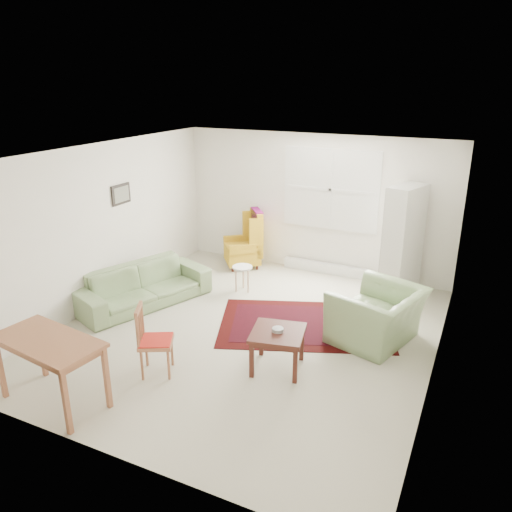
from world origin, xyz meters
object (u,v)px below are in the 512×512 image
at_px(desk, 52,371).
at_px(wingback_chair, 242,239).
at_px(desk_chair, 156,340).
at_px(coffee_table, 278,350).
at_px(armchair, 377,310).
at_px(cabinet, 403,242).
at_px(sofa, 143,279).
at_px(stool, 242,278).

bearing_deg(desk, wingback_chair, 90.56).
bearing_deg(desk_chair, coffee_table, -88.32).
xyz_separation_m(armchair, coffee_table, (-0.94, -1.22, -0.19)).
relative_size(cabinet, desk, 1.47).
height_order(sofa, cabinet, cabinet).
relative_size(armchair, desk_chair, 1.30).
bearing_deg(wingback_chair, cabinet, 50.54).
xyz_separation_m(sofa, coffee_table, (2.65, -0.82, -0.17)).
distance_m(sofa, coffee_table, 2.78).
relative_size(desk, desk_chair, 1.39).
bearing_deg(coffee_table, desk_chair, -150.84).
bearing_deg(coffee_table, cabinet, 72.44).
bearing_deg(cabinet, desk, -103.71).
bearing_deg(cabinet, wingback_chair, -162.37).
bearing_deg(wingback_chair, sofa, -55.91).
height_order(armchair, cabinet, cabinet).
bearing_deg(sofa, cabinet, -38.22).
xyz_separation_m(wingback_chair, coffee_table, (1.99, -2.98, -0.29)).
bearing_deg(wingback_chair, stool, -11.82).
xyz_separation_m(stool, cabinet, (2.40, 1.01, 0.69)).
height_order(wingback_chair, stool, wingback_chair).
distance_m(coffee_table, stool, 2.43).
distance_m(coffee_table, desk, 2.58).
xyz_separation_m(sofa, wingback_chair, (0.66, 2.15, 0.12)).
xyz_separation_m(wingback_chair, desk_chair, (0.71, -3.69, -0.11)).
bearing_deg(armchair, coffee_table, -21.20).
bearing_deg(coffee_table, armchair, 52.25).
height_order(sofa, desk_chair, desk_chair).
xyz_separation_m(armchair, cabinet, (-0.01, 1.73, 0.46)).
bearing_deg(wingback_chair, coffee_table, -5.05).
distance_m(armchair, desk, 4.09).
height_order(wingback_chair, coffee_table, wingback_chair).
bearing_deg(sofa, stool, -25.60).
bearing_deg(wingback_chair, armchair, 20.16).
height_order(stool, cabinet, cabinet).
height_order(sofa, wingback_chair, wingback_chair).
relative_size(coffee_table, desk, 0.51).
distance_m(wingback_chair, desk, 4.66).
height_order(sofa, stool, sofa).
xyz_separation_m(coffee_table, stool, (-1.47, 1.94, -0.03)).
bearing_deg(armchair, desk_chair, -32.47).
distance_m(stool, desk_chair, 2.67).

